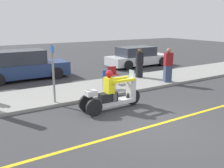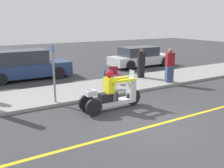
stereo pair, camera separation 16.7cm
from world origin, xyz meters
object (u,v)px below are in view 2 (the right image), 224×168
(motorcycle_trike, at_px, (112,95))
(folding_chair_curbside, at_px, (109,78))
(spectator_far_back, at_px, (170,66))
(parked_car_lot_center, at_px, (140,57))
(street_sign, at_px, (54,71))
(folding_chair_set_back, at_px, (114,73))
(parked_car_lot_left, at_px, (26,66))
(spectator_mid_group, at_px, (141,64))

(motorcycle_trike, distance_m, folding_chair_curbside, 2.42)
(spectator_far_back, relative_size, parked_car_lot_center, 0.37)
(motorcycle_trike, xyz_separation_m, folding_chair_curbside, (1.14, 2.14, 0.10))
(motorcycle_trike, height_order, street_sign, street_sign)
(folding_chair_set_back, distance_m, parked_car_lot_left, 5.05)
(folding_chair_set_back, bearing_deg, spectator_mid_group, 11.29)
(folding_chair_set_back, height_order, parked_car_lot_center, parked_car_lot_center)
(parked_car_lot_center, bearing_deg, folding_chair_curbside, -138.93)
(folding_chair_set_back, bearing_deg, folding_chair_curbside, -134.34)
(spectator_mid_group, bearing_deg, folding_chair_curbside, -157.20)
(parked_car_lot_center, bearing_deg, folding_chair_set_back, -139.73)
(motorcycle_trike, xyz_separation_m, spectator_mid_group, (3.78, 3.25, 0.35))
(spectator_far_back, relative_size, folding_chair_set_back, 2.07)
(spectator_far_back, height_order, folding_chair_curbside, spectator_far_back)
(spectator_far_back, distance_m, parked_car_lot_left, 7.69)
(spectator_far_back, bearing_deg, spectator_mid_group, 109.41)
(parked_car_lot_left, height_order, street_sign, street_sign)
(folding_chair_curbside, height_order, parked_car_lot_center, parked_car_lot_center)
(motorcycle_trike, height_order, spectator_mid_group, spectator_mid_group)
(parked_car_lot_left, bearing_deg, folding_chair_curbside, -58.71)
(spectator_far_back, distance_m, folding_chair_set_back, 2.79)
(folding_chair_set_back, relative_size, folding_chair_curbside, 1.00)
(spectator_far_back, relative_size, parked_car_lot_left, 0.37)
(folding_chair_curbside, distance_m, parked_car_lot_center, 6.79)
(spectator_far_back, xyz_separation_m, street_sign, (-5.95, -0.15, 0.38))
(motorcycle_trike, bearing_deg, parked_car_lot_center, 46.51)
(folding_chair_set_back, height_order, street_sign, street_sign)
(spectator_far_back, height_order, spectator_mid_group, spectator_far_back)
(folding_chair_curbside, xyz_separation_m, parked_car_lot_center, (5.12, 4.46, 0.03))
(folding_chair_set_back, bearing_deg, parked_car_lot_left, 132.50)
(parked_car_lot_center, height_order, street_sign, street_sign)
(spectator_mid_group, xyz_separation_m, street_sign, (-5.39, -1.74, 0.45))
(spectator_far_back, bearing_deg, parked_car_lot_center, 68.79)
(spectator_mid_group, bearing_deg, parked_car_lot_left, 148.04)
(spectator_mid_group, height_order, folding_chair_set_back, spectator_mid_group)
(motorcycle_trike, distance_m, spectator_far_back, 4.67)
(spectator_mid_group, bearing_deg, spectator_far_back, -70.59)
(street_sign, bearing_deg, spectator_mid_group, 17.93)
(spectator_mid_group, bearing_deg, street_sign, -162.07)
(folding_chair_set_back, bearing_deg, street_sign, -158.55)
(parked_car_lot_center, xyz_separation_m, street_sign, (-7.87, -5.10, 0.66))
(spectator_mid_group, relative_size, street_sign, 0.71)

